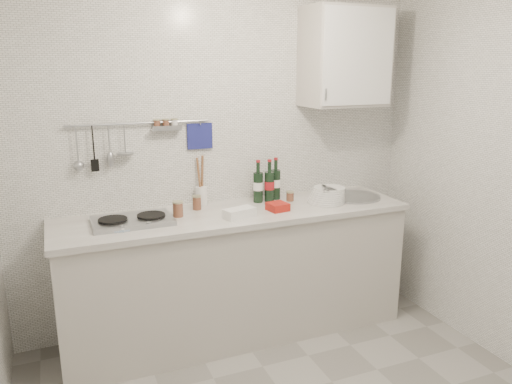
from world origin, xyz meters
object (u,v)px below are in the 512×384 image
wall_cabinet (345,57)px  plate_stack_sink (327,195)px  plate_stack_hob (119,223)px  utensil_crock (201,193)px  wine_bottles (268,180)px

wall_cabinet → plate_stack_sink: (-0.20, -0.15, -0.98)m
plate_stack_hob → utensil_crock: utensil_crock is taller
plate_stack_hob → wine_bottles: wine_bottles is taller
plate_stack_hob → wine_bottles: bearing=9.4°
wall_cabinet → plate_stack_sink: size_ratio=2.38×
wall_cabinet → plate_stack_hob: bearing=-175.5°
plate_stack_hob → wine_bottles: 1.12m
wine_bottles → utensil_crock: utensil_crock is taller
plate_stack_sink → wine_bottles: size_ratio=0.95×
plate_stack_hob → wine_bottles: (1.10, 0.18, 0.14)m
wall_cabinet → plate_stack_sink: bearing=-142.4°
plate_stack_hob → wine_bottles: size_ratio=0.99×
plate_stack_sink → utensil_crock: size_ratio=0.81×
plate_stack_hob → plate_stack_sink: plate_stack_sink is taller
wall_cabinet → plate_stack_hob: 1.97m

